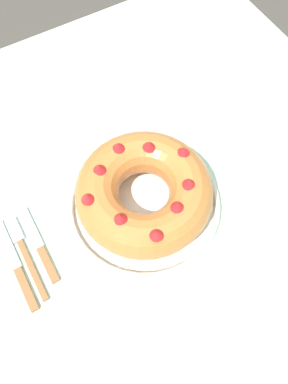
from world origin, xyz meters
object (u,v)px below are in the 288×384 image
(serving_dish, at_px, (144,204))
(napkin, at_px, (233,135))
(bundt_cake, at_px, (144,192))
(fork, at_px, (25,252))
(serving_knife, at_px, (18,270))
(cake_knife, at_px, (41,249))

(serving_dish, xyz_separation_m, napkin, (0.27, 0.05, -0.01))
(bundt_cake, relative_size, napkin, 1.97)
(bundt_cake, height_order, fork, bundt_cake)
(serving_knife, distance_m, napkin, 0.56)
(cake_knife, height_order, napkin, cake_knife)
(serving_dish, bearing_deg, fork, 172.85)
(bundt_cake, xyz_separation_m, cake_knife, (-0.23, 0.02, -0.07))
(bundt_cake, relative_size, fork, 1.44)
(fork, relative_size, cake_knife, 1.07)
(serving_dish, height_order, serving_knife, serving_dish)
(serving_dish, distance_m, cake_knife, 0.23)
(serving_knife, bearing_deg, serving_dish, 4.20)
(napkin, bearing_deg, serving_dish, -168.67)
(serving_dish, bearing_deg, serving_knife, 179.28)
(napkin, bearing_deg, fork, -177.60)
(serving_dish, relative_size, cake_knife, 1.80)
(serving_dish, xyz_separation_m, fork, (-0.26, 0.03, -0.01))
(fork, relative_size, serving_knife, 0.93)
(serving_knife, height_order, napkin, serving_knife)
(cake_knife, bearing_deg, fork, 165.44)
(fork, height_order, serving_knife, serving_knife)
(bundt_cake, height_order, napkin, bundt_cake)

